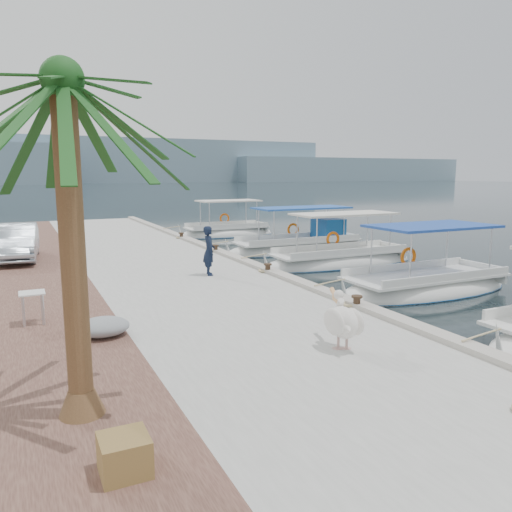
{
  "coord_description": "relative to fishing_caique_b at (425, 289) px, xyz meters",
  "views": [
    {
      "loc": [
        -7.93,
        -13.47,
        3.88
      ],
      "look_at": [
        -1.0,
        1.08,
        1.2
      ],
      "focal_mm": 35.0,
      "sensor_mm": 36.0,
      "label": 1
    }
  ],
  "objects": [
    {
      "name": "mooring_bollards",
      "position": [
        -4.32,
        2.91,
        0.57
      ],
      "size": [
        0.28,
        20.28,
        0.33
      ],
      "color": "black",
      "rests_on": "concrete_quay"
    },
    {
      "name": "folding_table",
      "position": [
        -11.76,
        -0.0,
        0.9
      ],
      "size": [
        0.55,
        0.55,
        0.73
      ],
      "color": "silver",
      "rests_on": "cobblestone_strip"
    },
    {
      "name": "pelican",
      "position": [
        -6.38,
        -4.38,
        0.94
      ],
      "size": [
        0.76,
        1.4,
        1.09
      ],
      "color": "tan",
      "rests_on": "concrete_quay"
    },
    {
      "name": "parked_car",
      "position": [
        -12.08,
        9.48,
        1.09
      ],
      "size": [
        1.82,
        4.42,
        1.42
      ],
      "primitive_type": "imported",
      "rotation": [
        0.0,
        0.0,
        -0.07
      ],
      "color": "#ABB8C4",
      "rests_on": "cobblestone_strip"
    },
    {
      "name": "fishing_caique_e",
      "position": [
        -0.23,
        16.73,
        0.0
      ],
      "size": [
        6.29,
        2.22,
        2.83
      ],
      "color": "silver",
      "rests_on": "ground"
    },
    {
      "name": "fisherman",
      "position": [
        -6.24,
        3.46,
        1.2
      ],
      "size": [
        0.49,
        0.66,
        1.65
      ],
      "primitive_type": "imported",
      "rotation": [
        0.0,
        0.0,
        1.4
      ],
      "color": "black",
      "rests_on": "concrete_quay"
    },
    {
      "name": "fishing_caique_d",
      "position": [
        0.69,
        9.27,
        0.06
      ],
      "size": [
        7.93,
        2.2,
        2.83
      ],
      "color": "silver",
      "rests_on": "ground"
    },
    {
      "name": "ground",
      "position": [
        -3.97,
        1.41,
        -0.12
      ],
      "size": [
        400.0,
        400.0,
        0.0
      ],
      "primitive_type": "plane",
      "color": "black",
      "rests_on": "ground"
    },
    {
      "name": "distant_hills",
      "position": [
        25.64,
        202.91,
        7.49
      ],
      "size": [
        330.0,
        60.0,
        18.0
      ],
      "color": "gray",
      "rests_on": "ground"
    },
    {
      "name": "fishing_caique_b",
      "position": [
        0.0,
        0.0,
        0.0
      ],
      "size": [
        6.76,
        2.48,
        2.83
      ],
      "color": "silver",
      "rests_on": "ground"
    },
    {
      "name": "concrete_quay",
      "position": [
        -6.97,
        6.41,
        0.13
      ],
      "size": [
        6.0,
        40.0,
        0.5
      ],
      "primitive_type": "cube",
      "color": "#A2A29C",
      "rests_on": "ground"
    },
    {
      "name": "fishing_caique_c",
      "position": [
        0.31,
        5.28,
        0.0
      ],
      "size": [
        7.38,
        2.09,
        2.83
      ],
      "color": "silver",
      "rests_on": "ground"
    },
    {
      "name": "quay_curb",
      "position": [
        -4.19,
        6.41,
        0.44
      ],
      "size": [
        0.44,
        40.0,
        0.12
      ],
      "primitive_type": "cube",
      "color": "#A49D91",
      "rests_on": "concrete_quay"
    },
    {
      "name": "cobblestone_strip",
      "position": [
        -11.97,
        6.41,
        0.13
      ],
      "size": [
        4.0,
        40.0,
        0.5
      ],
      "primitive_type": "cube",
      "color": "#53332C",
      "rests_on": "ground"
    },
    {
      "name": "tarp_bundle",
      "position": [
        -10.47,
        -1.6,
        0.58
      ],
      "size": [
        1.1,
        0.9,
        0.4
      ],
      "primitive_type": "ellipsoid",
      "color": "gray",
      "rests_on": "cobblestone_strip"
    },
    {
      "name": "wooden_crate",
      "position": [
        -11.0,
        -6.71,
        0.6
      ],
      "size": [
        0.55,
        0.55,
        0.44
      ],
      "primitive_type": "cube",
      "color": "brown",
      "rests_on": "cobblestone_strip"
    },
    {
      "name": "date_palm",
      "position": [
        -11.27,
        -5.01,
        4.9
      ],
      "size": [
        4.6,
        4.6,
        5.47
      ],
      "color": "brown",
      "rests_on": "cobblestone_strip"
    }
  ]
}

